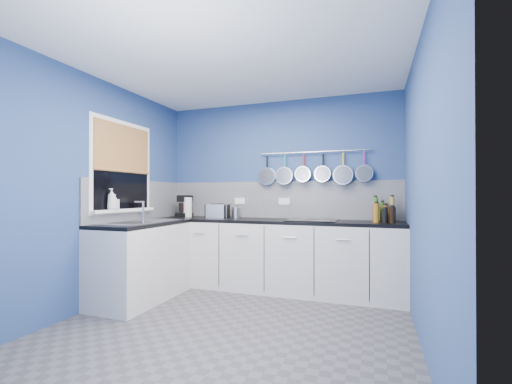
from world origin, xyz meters
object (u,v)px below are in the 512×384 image
Objects in this scene: soap_bottle_b at (115,202)px; coffee_maker at (184,206)px; soap_bottle_a at (112,199)px; paper_towel at (188,207)px; toaster at (217,211)px; hob at (312,220)px; canister at (236,212)px.

soap_bottle_b is 0.55× the size of coffee_maker.
coffee_maker is (0.19, 1.21, -0.11)m from soap_bottle_a.
soap_bottle_b is 1.18m from coffee_maker.
toaster is (0.48, -0.02, -0.05)m from paper_towel.
soap_bottle_a reaches higher than toaster.
soap_bottle_a is 1.23m from paper_towel.
coffee_maker is at bearing 176.78° from hob.
paper_towel is 0.73m from canister.
paper_towel reaches higher than toaster.
soap_bottle_b is 1.18× the size of canister.
canister is at bearing 52.16° from soap_bottle_a.
hob is (2.06, 1.06, -0.23)m from soap_bottle_b.
soap_bottle_b reaches higher than canister.
soap_bottle_b is at bearing -152.89° from hob.
canister is 1.10m from hob.
toaster is at bearing 177.10° from hob.
canister is at bearing 51.02° from soap_bottle_b.
paper_towel is 0.07m from coffee_maker.
canister is (0.24, 0.09, -0.02)m from toaster.
canister is 0.25× the size of hob.
hob is at bearing 27.11° from soap_bottle_b.
soap_bottle_a is 0.77× the size of coffee_maker.
toaster is 0.25m from canister.
toaster is at bearing -160.05° from canister.
hob is at bearing -15.12° from toaster.
coffee_maker is (0.19, 1.16, -0.08)m from soap_bottle_b.
hob is (1.08, -0.15, -0.07)m from canister.
coffee_maker is 1.88m from hob.
hob is (1.32, -0.07, -0.09)m from toaster.
soap_bottle_a is at bearing -134.48° from toaster.
toaster is 0.49× the size of hob.
toaster is at bearing 57.74° from soap_bottle_a.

